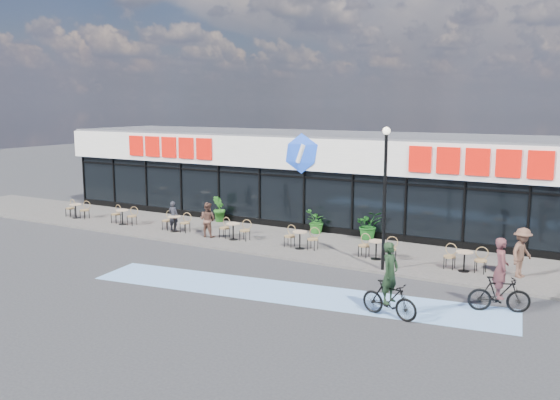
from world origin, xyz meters
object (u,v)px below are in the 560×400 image
object	(u,v)px
potted_plant_mid	(316,222)
patron_right	(208,220)
potted_plant_left	(220,209)
cyclist_a	(390,291)
potted_plant_right	(369,225)
cyclist_b	(500,285)
bistro_set_0	(77,209)
patron_left	(173,216)
lamp_post	(385,186)
pedestrian_b	(522,253)

from	to	relation	value
potted_plant_mid	patron_right	distance (m)	5.05
potted_plant_left	cyclist_a	size ratio (longest dim) A/B	0.62
potted_plant_right	cyclist_b	distance (m)	9.46
bistro_set_0	patron_right	bearing A→B (deg)	-1.43
potted_plant_left	potted_plant_mid	size ratio (longest dim) A/B	1.24
bistro_set_0	cyclist_a	world-z (taller)	cyclist_a
cyclist_a	cyclist_b	size ratio (longest dim) A/B	0.99
bistro_set_0	patron_left	world-z (taller)	patron_left
lamp_post	cyclist_b	bearing A→B (deg)	-26.86
potted_plant_left	pedestrian_b	world-z (taller)	pedestrian_b
potted_plant_left	pedestrian_b	xyz separation A→B (m)	(14.88, -2.72, 0.20)
potted_plant_right	cyclist_a	distance (m)	9.60
potted_plant_mid	potted_plant_right	xyz separation A→B (m)	(2.56, 0.11, 0.09)
bistro_set_0	potted_plant_left	bearing A→B (deg)	21.64
potted_plant_mid	cyclist_a	bearing A→B (deg)	-52.25
potted_plant_left	potted_plant_right	distance (m)	8.07
potted_plant_mid	pedestrian_b	world-z (taller)	pedestrian_b
potted_plant_left	patron_right	size ratio (longest dim) A/B	0.86
lamp_post	patron_right	distance (m)	9.16
potted_plant_right	patron_left	distance (m)	9.25
lamp_post	cyclist_a	xyz separation A→B (m)	(1.79, -4.31, -2.38)
potted_plant_left	cyclist_b	xyz separation A→B (m)	(14.81, -6.47, 0.03)
cyclist_b	potted_plant_right	bearing A→B (deg)	135.48
potted_plant_mid	patron_left	size ratio (longest dim) A/B	0.78
patron_left	potted_plant_left	bearing A→B (deg)	-111.16
potted_plant_left	lamp_post	bearing A→B (deg)	-22.16
patron_left	patron_right	distance (m)	2.27
potted_plant_left	cyclist_b	world-z (taller)	cyclist_b
potted_plant_left	patron_left	xyz separation A→B (m)	(-0.69, -2.80, 0.02)
bistro_set_0	patron_left	bearing A→B (deg)	0.57
patron_right	cyclist_b	xyz separation A→B (m)	(13.25, -3.39, -0.08)
potted_plant_mid	patron_left	world-z (taller)	patron_left
lamp_post	patron_left	size ratio (longest dim) A/B	3.66
potted_plant_left	potted_plant_right	world-z (taller)	potted_plant_left
patron_left	pedestrian_b	world-z (taller)	pedestrian_b
potted_plant_mid	cyclist_b	bearing A→B (deg)	-35.03
potted_plant_right	potted_plant_left	bearing A→B (deg)	-178.88
potted_plant_right	cyclist_a	size ratio (longest dim) A/B	0.58
bistro_set_0	potted_plant_right	size ratio (longest dim) A/B	1.20
bistro_set_0	pedestrian_b	xyz separation A→B (m)	(22.12, 0.15, 0.43)
bistro_set_0	patron_left	xyz separation A→B (m)	(6.54, 0.06, 0.25)
potted_plant_right	patron_right	world-z (taller)	patron_right
lamp_post	potted_plant_right	bearing A→B (deg)	117.62
cyclist_a	cyclist_b	xyz separation A→B (m)	(2.66, 2.06, 0.01)
cyclist_b	potted_plant_left	bearing A→B (deg)	156.39
potted_plant_mid	potted_plant_left	bearing A→B (deg)	-179.50
lamp_post	patron_left	distance (m)	11.39
cyclist_a	cyclist_b	bearing A→B (deg)	37.69
pedestrian_b	cyclist_a	size ratio (longest dim) A/B	0.79
pedestrian_b	patron_right	bearing A→B (deg)	109.76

